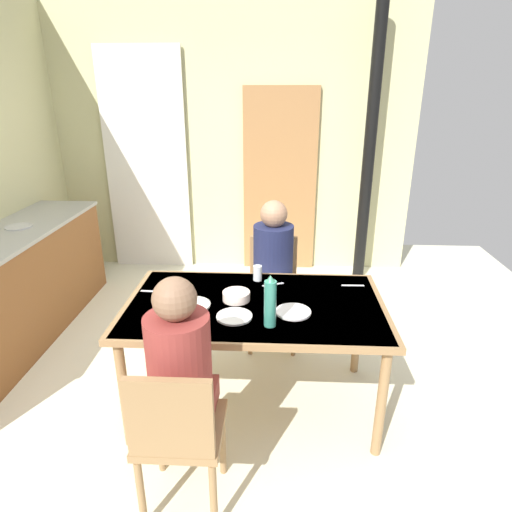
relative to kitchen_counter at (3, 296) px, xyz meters
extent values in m
plane|color=silver|center=(1.58, -0.61, -0.45)|extent=(6.52, 6.52, 0.00)
cube|color=#C7C38F|center=(1.58, 1.90, 0.97)|extent=(4.02, 0.10, 2.85)
cube|color=#9E6D40|center=(2.16, 1.82, 0.55)|extent=(0.80, 0.05, 2.00)
cylinder|color=black|center=(3.05, 1.55, 0.97)|extent=(0.12, 0.12, 2.85)
cube|color=white|center=(0.69, 1.80, 0.74)|extent=(0.90, 0.03, 2.39)
cube|color=brown|center=(0.00, 0.00, -0.02)|extent=(0.60, 2.49, 0.87)
cylinder|color=#B7B7BC|center=(0.00, 0.37, 0.45)|extent=(0.21, 0.21, 0.01)
cube|color=#967148|center=(2.01, -0.59, 0.28)|extent=(1.58, 0.93, 0.04)
cube|color=#F3BC66|center=(2.01, -0.59, 0.30)|extent=(1.52, 0.89, 0.00)
cylinder|color=#967148|center=(1.29, -0.99, -0.10)|extent=(0.06, 0.06, 0.71)
cylinder|color=#967148|center=(2.73, -0.99, -0.10)|extent=(0.06, 0.06, 0.71)
cylinder|color=#967148|center=(1.29, -0.20, -0.10)|extent=(0.06, 0.06, 0.71)
cylinder|color=#967148|center=(2.73, -0.20, -0.10)|extent=(0.06, 0.06, 0.71)
cube|color=#967148|center=(1.70, -1.34, 0.00)|extent=(0.40, 0.40, 0.04)
cube|color=#967148|center=(1.70, -1.52, 0.21)|extent=(0.38, 0.04, 0.42)
cylinder|color=#967148|center=(1.53, -1.17, -0.25)|extent=(0.04, 0.04, 0.41)
cylinder|color=#967148|center=(1.87, -1.17, -0.25)|extent=(0.04, 0.04, 0.41)
cylinder|color=#967148|center=(1.53, -1.51, -0.25)|extent=(0.04, 0.04, 0.41)
cylinder|color=#967148|center=(1.87, -1.51, -0.25)|extent=(0.04, 0.04, 0.41)
cube|color=#967148|center=(2.11, 0.15, 0.00)|extent=(0.40, 0.40, 0.04)
cube|color=#967148|center=(2.11, 0.33, 0.21)|extent=(0.38, 0.04, 0.42)
cylinder|color=#967148|center=(2.28, -0.02, -0.25)|extent=(0.04, 0.04, 0.41)
cylinder|color=#967148|center=(1.94, -0.02, -0.25)|extent=(0.04, 0.04, 0.41)
cylinder|color=#967148|center=(2.28, 0.32, -0.25)|extent=(0.04, 0.04, 0.41)
cylinder|color=#967148|center=(1.94, 0.32, -0.25)|extent=(0.04, 0.04, 0.41)
cube|color=brown|center=(1.70, -1.18, 0.06)|extent=(0.30, 0.22, 0.12)
cylinder|color=maroon|center=(1.70, -1.29, 0.32)|extent=(0.30, 0.30, 0.52)
sphere|color=#846047|center=(1.70, -1.29, 0.67)|extent=(0.20, 0.20, 0.20)
cube|color=#262A45|center=(2.11, -0.01, 0.06)|extent=(0.30, 0.22, 0.12)
cylinder|color=#1E2347|center=(2.11, 0.10, 0.32)|extent=(0.30, 0.30, 0.52)
sphere|color=#A87A5B|center=(2.11, 0.10, 0.67)|extent=(0.20, 0.20, 0.20)
cylinder|color=#348672|center=(2.11, -0.85, 0.43)|extent=(0.07, 0.07, 0.27)
cone|color=#3B8967|center=(2.11, -0.85, 0.58)|extent=(0.05, 0.05, 0.04)
cylinder|color=#F3D7C8|center=(1.89, -0.56, 0.33)|extent=(0.17, 0.17, 0.05)
cylinder|color=white|center=(2.24, -0.70, 0.31)|extent=(0.21, 0.21, 0.01)
cylinder|color=white|center=(1.90, -0.78, 0.31)|extent=(0.21, 0.21, 0.01)
cylinder|color=white|center=(1.64, -0.65, 0.31)|extent=(0.22, 0.22, 0.01)
cylinder|color=silver|center=(2.01, -0.25, 0.35)|extent=(0.06, 0.06, 0.10)
cube|color=silver|center=(2.65, -0.31, 0.30)|extent=(0.15, 0.02, 0.00)
cube|color=silver|center=(1.34, -0.47, 0.30)|extent=(0.15, 0.02, 0.00)
cube|color=silver|center=(2.12, -0.32, 0.30)|extent=(0.15, 0.07, 0.00)
camera|label=1|loc=(2.14, -2.97, 1.53)|focal=30.63mm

